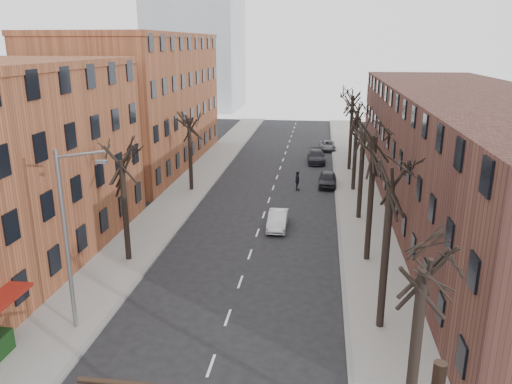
% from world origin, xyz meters
% --- Properties ---
extents(sidewalk_left, '(4.00, 90.00, 0.15)m').
position_xyz_m(sidewalk_left, '(-8.00, 35.00, 0.07)').
color(sidewalk_left, gray).
rests_on(sidewalk_left, ground).
extents(sidewalk_right, '(4.00, 90.00, 0.15)m').
position_xyz_m(sidewalk_right, '(8.00, 35.00, 0.07)').
color(sidewalk_right, gray).
rests_on(sidewalk_right, ground).
extents(building_left_far, '(12.00, 28.00, 14.00)m').
position_xyz_m(building_left_far, '(-16.00, 44.00, 7.00)').
color(building_left_far, brown).
rests_on(building_left_far, ground).
extents(building_right, '(12.00, 50.00, 10.00)m').
position_xyz_m(building_right, '(16.00, 30.00, 5.00)').
color(building_right, '#4C2D23').
rests_on(building_right, ground).
extents(tree_right_b, '(5.20, 5.20, 10.80)m').
position_xyz_m(tree_right_b, '(7.60, 12.00, 0.00)').
color(tree_right_b, black).
rests_on(tree_right_b, ground).
extents(tree_right_c, '(5.20, 5.20, 11.60)m').
position_xyz_m(tree_right_c, '(7.60, 20.00, 0.00)').
color(tree_right_c, black).
rests_on(tree_right_c, ground).
extents(tree_right_d, '(5.20, 5.20, 10.00)m').
position_xyz_m(tree_right_d, '(7.60, 28.00, 0.00)').
color(tree_right_d, black).
rests_on(tree_right_d, ground).
extents(tree_right_e, '(5.20, 5.20, 10.80)m').
position_xyz_m(tree_right_e, '(7.60, 36.00, 0.00)').
color(tree_right_e, black).
rests_on(tree_right_e, ground).
extents(tree_right_f, '(5.20, 5.20, 11.60)m').
position_xyz_m(tree_right_f, '(7.60, 44.00, 0.00)').
color(tree_right_f, black).
rests_on(tree_right_f, ground).
extents(tree_left_a, '(5.20, 5.20, 9.50)m').
position_xyz_m(tree_left_a, '(-7.60, 18.00, 0.00)').
color(tree_left_a, black).
rests_on(tree_left_a, ground).
extents(tree_left_b, '(5.20, 5.20, 9.50)m').
position_xyz_m(tree_left_b, '(-7.60, 34.00, 0.00)').
color(tree_left_b, black).
rests_on(tree_left_b, ground).
extents(streetlight, '(2.45, 0.22, 9.03)m').
position_xyz_m(streetlight, '(-7.03, 10.00, 5.01)').
color(streetlight, slate).
rests_on(streetlight, ground).
extents(silver_sedan, '(1.40, 4.01, 1.32)m').
position_xyz_m(silver_sedan, '(1.40, 25.14, 0.66)').
color(silver_sedan, '#B6B9BE').
rests_on(silver_sedan, ground).
extents(parked_car_near, '(1.75, 4.20, 1.42)m').
position_xyz_m(parked_car_near, '(5.21, 37.22, 0.71)').
color(parked_car_near, black).
rests_on(parked_car_near, ground).
extents(parked_car_mid, '(2.23, 4.97, 1.42)m').
position_xyz_m(parked_car_mid, '(3.95, 47.22, 0.71)').
color(parked_car_mid, black).
rests_on(parked_car_mid, ground).
extents(parked_car_far, '(2.11, 4.29, 1.17)m').
position_xyz_m(parked_car_far, '(5.30, 54.58, 0.59)').
color(parked_car_far, '#53555B').
rests_on(parked_car_far, ground).
extents(pedestrian_crossing, '(0.67, 1.15, 1.84)m').
position_xyz_m(pedestrian_crossing, '(2.34, 35.50, 0.92)').
color(pedestrian_crossing, black).
rests_on(pedestrian_crossing, ground).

